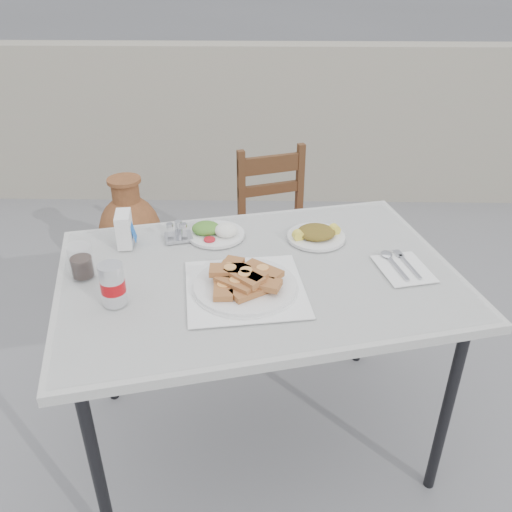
{
  "coord_description": "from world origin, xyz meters",
  "views": [
    {
      "loc": [
        -0.05,
        -1.69,
        1.86
      ],
      "look_at": [
        -0.08,
        -0.02,
        0.88
      ],
      "focal_mm": 38.0,
      "sensor_mm": 36.0,
      "label": 1
    }
  ],
  "objects_px": {
    "napkin_holder": "(124,229)",
    "condiment_caddy": "(178,233)",
    "salad_chopped_plate": "(316,234)",
    "cola_glass": "(81,263)",
    "cafe_table": "(258,285)",
    "terracotta_urn": "(131,233)",
    "salad_rice_plate": "(215,231)",
    "soda_can": "(113,284)",
    "chair": "(278,231)",
    "pide_plate": "(245,280)"
  },
  "relations": [
    {
      "from": "pide_plate",
      "to": "cafe_table",
      "type": "bearing_deg",
      "value": 70.05
    },
    {
      "from": "pide_plate",
      "to": "salad_rice_plate",
      "type": "relative_size",
      "value": 2.0
    },
    {
      "from": "condiment_caddy",
      "to": "cafe_table",
      "type": "bearing_deg",
      "value": -36.11
    },
    {
      "from": "cola_glass",
      "to": "napkin_holder",
      "type": "xyz_separation_m",
      "value": [
        0.1,
        0.23,
        0.01
      ]
    },
    {
      "from": "salad_chopped_plate",
      "to": "cola_glass",
      "type": "relative_size",
      "value": 1.92
    },
    {
      "from": "napkin_holder",
      "to": "terracotta_urn",
      "type": "relative_size",
      "value": 0.2
    },
    {
      "from": "cafe_table",
      "to": "chair",
      "type": "distance_m",
      "value": 1.07
    },
    {
      "from": "condiment_caddy",
      "to": "cola_glass",
      "type": "bearing_deg",
      "value": -137.0
    },
    {
      "from": "napkin_holder",
      "to": "chair",
      "type": "distance_m",
      "value": 1.12
    },
    {
      "from": "cola_glass",
      "to": "condiment_caddy",
      "type": "bearing_deg",
      "value": 43.0
    },
    {
      "from": "salad_rice_plate",
      "to": "cola_glass",
      "type": "bearing_deg",
      "value": -145.27
    },
    {
      "from": "salad_chopped_plate",
      "to": "condiment_caddy",
      "type": "height_order",
      "value": "condiment_caddy"
    },
    {
      "from": "cafe_table",
      "to": "condiment_caddy",
      "type": "bearing_deg",
      "value": 143.89
    },
    {
      "from": "soda_can",
      "to": "terracotta_urn",
      "type": "xyz_separation_m",
      "value": [
        -0.34,
        1.49,
        -0.61
      ]
    },
    {
      "from": "cafe_table",
      "to": "chair",
      "type": "bearing_deg",
      "value": 84.69
    },
    {
      "from": "cola_glass",
      "to": "soda_can",
      "type": "bearing_deg",
      "value": -46.66
    },
    {
      "from": "cola_glass",
      "to": "pide_plate",
      "type": "bearing_deg",
      "value": -7.25
    },
    {
      "from": "salad_chopped_plate",
      "to": "terracotta_urn",
      "type": "relative_size",
      "value": 0.34
    },
    {
      "from": "condiment_caddy",
      "to": "terracotta_urn",
      "type": "relative_size",
      "value": 0.19
    },
    {
      "from": "condiment_caddy",
      "to": "chair",
      "type": "height_order",
      "value": "condiment_caddy"
    },
    {
      "from": "condiment_caddy",
      "to": "soda_can",
      "type": "bearing_deg",
      "value": -108.01
    },
    {
      "from": "chair",
      "to": "terracotta_urn",
      "type": "distance_m",
      "value": 0.95
    },
    {
      "from": "salad_rice_plate",
      "to": "soda_can",
      "type": "relative_size",
      "value": 1.58
    },
    {
      "from": "pide_plate",
      "to": "condiment_caddy",
      "type": "height_order",
      "value": "pide_plate"
    },
    {
      "from": "salad_chopped_plate",
      "to": "chair",
      "type": "relative_size",
      "value": 0.25
    },
    {
      "from": "soda_can",
      "to": "cola_glass",
      "type": "relative_size",
      "value": 1.2
    },
    {
      "from": "cafe_table",
      "to": "salad_rice_plate",
      "type": "relative_size",
      "value": 7.02
    },
    {
      "from": "soda_can",
      "to": "chair",
      "type": "height_order",
      "value": "soda_can"
    },
    {
      "from": "chair",
      "to": "terracotta_urn",
      "type": "xyz_separation_m",
      "value": [
        -0.9,
        0.26,
        -0.16
      ]
    },
    {
      "from": "salad_chopped_plate",
      "to": "chair",
      "type": "bearing_deg",
      "value": 99.38
    },
    {
      "from": "cafe_table",
      "to": "condiment_caddy",
      "type": "height_order",
      "value": "condiment_caddy"
    },
    {
      "from": "pide_plate",
      "to": "napkin_holder",
      "type": "height_order",
      "value": "napkin_holder"
    },
    {
      "from": "condiment_caddy",
      "to": "terracotta_urn",
      "type": "bearing_deg",
      "value": 114.71
    },
    {
      "from": "pide_plate",
      "to": "salad_chopped_plate",
      "type": "relative_size",
      "value": 1.97
    },
    {
      "from": "napkin_holder",
      "to": "condiment_caddy",
      "type": "relative_size",
      "value": 1.05
    },
    {
      "from": "cola_glass",
      "to": "condiment_caddy",
      "type": "relative_size",
      "value": 0.95
    },
    {
      "from": "cafe_table",
      "to": "napkin_holder",
      "type": "xyz_separation_m",
      "value": [
        -0.51,
        0.19,
        0.12
      ]
    },
    {
      "from": "cafe_table",
      "to": "salad_chopped_plate",
      "type": "distance_m",
      "value": 0.34
    },
    {
      "from": "soda_can",
      "to": "condiment_caddy",
      "type": "relative_size",
      "value": 1.14
    },
    {
      "from": "cafe_table",
      "to": "terracotta_urn",
      "type": "xyz_separation_m",
      "value": [
        -0.8,
        1.28,
        -0.48
      ]
    },
    {
      "from": "cola_glass",
      "to": "chair",
      "type": "height_order",
      "value": "cola_glass"
    },
    {
      "from": "condiment_caddy",
      "to": "terracotta_urn",
      "type": "distance_m",
      "value": 1.29
    },
    {
      "from": "soda_can",
      "to": "cola_glass",
      "type": "bearing_deg",
      "value": 133.34
    },
    {
      "from": "salad_chopped_plate",
      "to": "napkin_holder",
      "type": "xyz_separation_m",
      "value": [
        -0.73,
        -0.06,
        0.05
      ]
    },
    {
      "from": "soda_can",
      "to": "chair",
      "type": "distance_m",
      "value": 1.42
    },
    {
      "from": "cafe_table",
      "to": "terracotta_urn",
      "type": "height_order",
      "value": "cafe_table"
    },
    {
      "from": "soda_can",
      "to": "chair",
      "type": "relative_size",
      "value": 0.16
    },
    {
      "from": "napkin_holder",
      "to": "condiment_caddy",
      "type": "bearing_deg",
      "value": 4.72
    },
    {
      "from": "terracotta_urn",
      "to": "soda_can",
      "type": "bearing_deg",
      "value": -76.99
    },
    {
      "from": "cafe_table",
      "to": "soda_can",
      "type": "relative_size",
      "value": 11.07
    }
  ]
}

